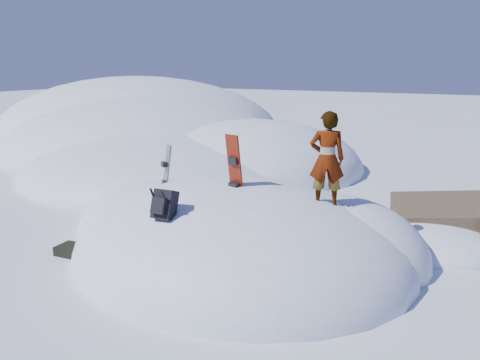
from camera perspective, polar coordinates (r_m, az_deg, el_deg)
The scene contains 9 objects.
ground at distance 9.61m, azimuth -0.18°, elevation -9.15°, with size 120.00×120.00×0.00m, color white.
snow_mound at distance 9.88m, azimuth -0.38°, elevation -8.49°, with size 8.00×6.00×3.00m.
snow_ridge at distance 23.24m, azimuth -10.90°, elevation 4.28°, with size 21.50×18.50×6.40m.
rock_outcrop at distance 11.38m, azimuth 24.47°, elevation -6.64°, with size 4.68×4.41×1.68m.
snowboard_red at distance 8.96m, azimuth -0.59°, elevation 0.51°, with size 0.36×0.32×1.65m.
snowboard_dark at distance 10.69m, azimuth -9.05°, elevation 0.55°, with size 0.35×0.34×1.42m.
backpack at distance 8.07m, azimuth -9.26°, elevation -2.98°, with size 0.39×0.48×0.61m.
gear_pile at distance 10.15m, azimuth -19.33°, elevation -8.00°, with size 0.86×0.65×0.23m.
person at distance 8.59m, azimuth 10.54°, elevation 2.54°, with size 0.64×0.42×1.74m, color slate.
Camera 1 is at (4.31, -7.72, 3.75)m, focal length 35.00 mm.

